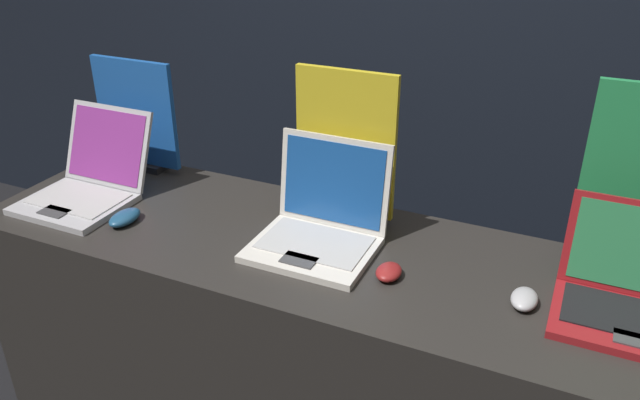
% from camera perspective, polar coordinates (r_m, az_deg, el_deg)
% --- Properties ---
extents(wall_back, '(8.00, 0.05, 2.80)m').
position_cam_1_polar(wall_back, '(2.79, 11.67, 16.91)').
color(wall_back, black).
rests_on(wall_back, ground_plane).
extents(display_counter, '(2.14, 0.62, 0.93)m').
position_cam_1_polar(display_counter, '(2.07, 0.15, -15.46)').
color(display_counter, '#282623').
rests_on(display_counter, ground_plane).
extents(laptop_front, '(0.32, 0.38, 0.27)m').
position_cam_1_polar(laptop_front, '(2.17, -20.47, 1.68)').
color(laptop_front, '#B7B7BC').
rests_on(laptop_front, display_counter).
extents(mouse_front, '(0.07, 0.12, 0.04)m').
position_cam_1_polar(mouse_front, '(1.99, -17.42, -1.54)').
color(mouse_front, navy).
rests_on(mouse_front, display_counter).
extents(promo_stand_front, '(0.32, 0.07, 0.40)m').
position_cam_1_polar(promo_stand_front, '(2.31, -16.41, 7.17)').
color(promo_stand_front, black).
rests_on(promo_stand_front, display_counter).
extents(laptop_middle, '(0.34, 0.32, 0.29)m').
position_cam_1_polar(laptop_middle, '(1.78, 0.06, -2.06)').
color(laptop_middle, silver).
rests_on(laptop_middle, display_counter).
extents(mouse_middle, '(0.07, 0.09, 0.03)m').
position_cam_1_polar(mouse_middle, '(1.66, 6.31, -6.55)').
color(mouse_middle, maroon).
rests_on(mouse_middle, display_counter).
extents(promo_stand_middle, '(0.31, 0.07, 0.47)m').
position_cam_1_polar(promo_stand_middle, '(1.85, 2.32, 4.57)').
color(promo_stand_middle, black).
rests_on(promo_stand_middle, display_counter).
extents(mouse_back, '(0.06, 0.10, 0.04)m').
position_cam_1_polar(mouse_back, '(1.63, 18.17, -8.59)').
color(mouse_back, '#B2B2B7').
rests_on(mouse_back, display_counter).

